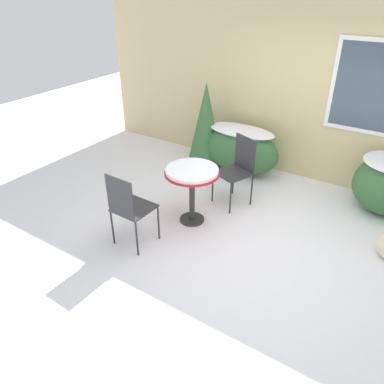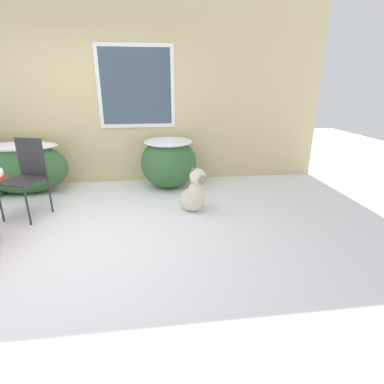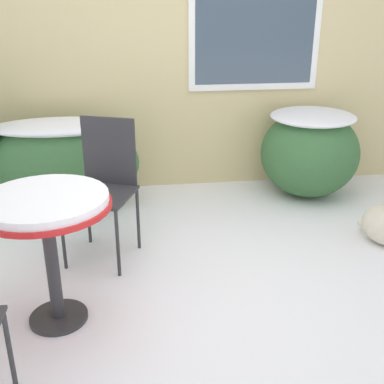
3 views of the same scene
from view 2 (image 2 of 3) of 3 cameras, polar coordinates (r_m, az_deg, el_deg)
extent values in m
plane|color=white|center=(3.64, -23.20, -8.73)|extent=(16.00, 16.00, 0.00)
cube|color=#D1BC84|center=(5.38, -19.65, 19.40)|extent=(8.00, 0.06, 3.39)
cube|color=white|center=(5.24, -10.57, 19.09)|extent=(1.24, 0.04, 1.30)
cube|color=#3D4C5B|center=(5.23, -10.58, 19.09)|extent=(1.12, 0.01, 1.18)
ellipsoid|color=#386638|center=(5.37, -29.52, 3.94)|extent=(1.35, 0.64, 0.81)
ellipsoid|color=white|center=(5.30, -30.15, 7.52)|extent=(1.15, 0.54, 0.12)
ellipsoid|color=#386638|center=(4.99, -4.46, 5.55)|extent=(0.92, 0.89, 0.82)
ellipsoid|color=white|center=(4.92, -4.57, 9.51)|extent=(0.78, 0.76, 0.12)
cube|color=#2D2D30|center=(4.34, -29.62, 1.90)|extent=(0.57, 0.57, 0.02)
cube|color=#2D2D30|center=(4.43, -28.37, 5.89)|extent=(0.38, 0.16, 0.49)
cylinder|color=#2D2D30|center=(4.42, -32.71, -1.88)|extent=(0.02, 0.02, 0.49)
cylinder|color=#2D2D30|center=(4.14, -28.83, -2.46)|extent=(0.02, 0.02, 0.49)
cylinder|color=#2D2D30|center=(4.68, -29.28, -0.14)|extent=(0.02, 0.02, 0.49)
cylinder|color=#2D2D30|center=(4.42, -25.43, -0.57)|extent=(0.02, 0.02, 0.49)
ellipsoid|color=beige|center=(4.10, 0.00, -1.44)|extent=(0.45, 0.49, 0.31)
ellipsoid|color=beige|center=(3.96, 0.87, -0.21)|extent=(0.31, 0.30, 0.34)
sphere|color=beige|center=(3.86, 1.09, 2.92)|extent=(0.22, 0.22, 0.22)
cone|color=gray|center=(3.75, 2.21, 2.14)|extent=(0.14, 0.11, 0.12)
ellipsoid|color=gray|center=(3.82, 0.21, 4.01)|extent=(0.06, 0.05, 0.10)
ellipsoid|color=gray|center=(3.88, 1.72, 4.25)|extent=(0.06, 0.05, 0.10)
ellipsoid|color=beige|center=(4.28, -1.25, -1.72)|extent=(0.13, 0.19, 0.06)
camera|label=1|loc=(1.44, 148.61, 48.35)|focal=35.00mm
camera|label=3|loc=(1.59, -74.32, 10.50)|focal=45.00mm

